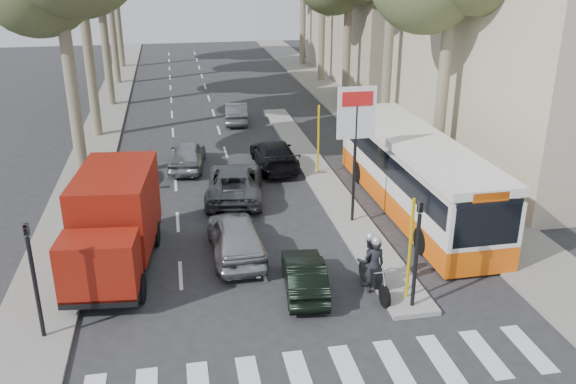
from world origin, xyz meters
The scene contains 19 objects.
ground centered at (0.00, 0.00, 0.00)m, with size 120.00×120.00×0.00m, color #28282B.
sidewalk_right centered at (8.60, 25.00, 0.06)m, with size 3.20×70.00×0.12m, color gray.
median_left centered at (-8.00, 28.00, 0.06)m, with size 2.40×64.00×0.12m, color gray.
traffic_island centered at (3.25, 11.00, 0.08)m, with size 1.50×26.00×0.16m, color gray.
billboard centered at (3.25, 5.00, 3.70)m, with size 1.50×12.10×5.60m.
traffic_light_island centered at (3.25, -1.50, 2.49)m, with size 0.16×0.41×3.60m.
traffic_light_left centered at (-7.60, -1.00, 2.49)m, with size 0.16×0.41×3.60m.
silver_hatchback centered at (-1.66, 3.09, 0.77)m, with size 1.82×4.52×1.54m, color #A9ACB1.
dark_hatchback centered at (0.23, 0.20, 0.59)m, with size 1.25×3.57×1.18m, color black.
queue_car_a centered at (-1.10, 8.75, 0.72)m, with size 2.40×5.21×1.45m, color #505258.
queue_car_b centered at (1.31, 12.44, 0.71)m, with size 1.98×4.87×1.41m, color black.
queue_car_c centered at (-3.05, 13.15, 0.71)m, with size 1.68×4.19×1.43m, color #9C9FA3.
queue_car_d centered at (0.39, 21.60, 0.65)m, with size 1.38×3.96×1.30m, color #54575C.
queue_car_e centered at (-6.30, 11.95, 0.62)m, with size 1.74×4.29×1.24m, color black.
red_truck centered at (-5.78, 2.94, 1.77)m, with size 2.99×6.49×3.35m.
city_bus centered at (6.20, 5.96, 1.69)m, with size 2.79×12.23×3.22m.
motorcycle centered at (2.38, -0.09, 0.92)m, with size 0.89×2.37×2.02m.
pedestrian_near centered at (8.00, 9.94, 1.09)m, with size 1.14×0.56×1.94m, color #392F46.
pedestrian_far centered at (8.68, 10.51, 0.92)m, with size 1.04×0.46×1.61m, color brown.
Camera 1 is at (-3.52, -16.63, 10.25)m, focal length 38.00 mm.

